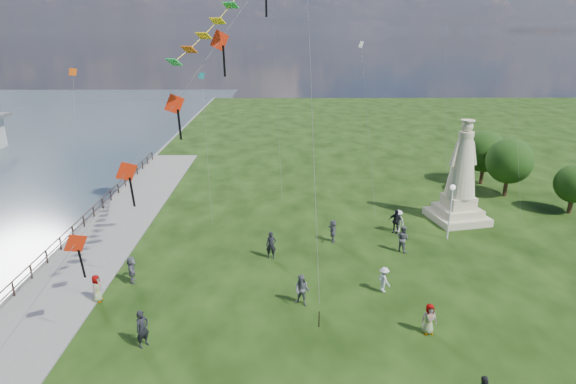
{
  "coord_description": "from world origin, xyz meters",
  "views": [
    {
      "loc": [
        -1.29,
        -17.76,
        14.14
      ],
      "look_at": [
        -1.0,
        8.0,
        5.5
      ],
      "focal_mm": 30.0,
      "sensor_mm": 36.0,
      "label": 1
    }
  ],
  "objects_px": {
    "person_0": "(142,329)",
    "person_11": "(333,231)",
    "person_4": "(429,319)",
    "person_7": "(403,239)",
    "statue": "(461,184)",
    "person_1": "(302,290)",
    "person_9": "(396,221)",
    "person_5": "(132,269)",
    "lamppost": "(451,200)",
    "person_6": "(271,245)",
    "person_8": "(398,221)",
    "person_2": "(384,280)",
    "person_10": "(97,288)"
  },
  "relations": [
    {
      "from": "person_0",
      "to": "person_4",
      "type": "bearing_deg",
      "value": -48.3
    },
    {
      "from": "person_0",
      "to": "person_11",
      "type": "height_order",
      "value": "person_0"
    },
    {
      "from": "person_1",
      "to": "person_10",
      "type": "relative_size",
      "value": 1.12
    },
    {
      "from": "statue",
      "to": "person_0",
      "type": "bearing_deg",
      "value": -154.29
    },
    {
      "from": "person_2",
      "to": "person_8",
      "type": "distance_m",
      "value": 9.1
    },
    {
      "from": "statue",
      "to": "person_0",
      "type": "xyz_separation_m",
      "value": [
        -20.27,
        -15.76,
        -2.06
      ]
    },
    {
      "from": "person_5",
      "to": "person_10",
      "type": "bearing_deg",
      "value": 134.99
    },
    {
      "from": "person_2",
      "to": "person_10",
      "type": "distance_m",
      "value": 15.95
    },
    {
      "from": "person_2",
      "to": "person_10",
      "type": "bearing_deg",
      "value": 66.56
    },
    {
      "from": "person_7",
      "to": "person_10",
      "type": "relative_size",
      "value": 1.16
    },
    {
      "from": "person_2",
      "to": "statue",
      "type": "bearing_deg",
      "value": -62.75
    },
    {
      "from": "person_5",
      "to": "person_0",
      "type": "bearing_deg",
      "value": -173.4
    },
    {
      "from": "lamppost",
      "to": "person_4",
      "type": "relative_size",
      "value": 2.55
    },
    {
      "from": "person_2",
      "to": "person_8",
      "type": "xyz_separation_m",
      "value": [
        2.79,
        8.66,
        0.09
      ]
    },
    {
      "from": "person_7",
      "to": "person_11",
      "type": "relative_size",
      "value": 1.12
    },
    {
      "from": "person_5",
      "to": "person_8",
      "type": "bearing_deg",
      "value": -81.23
    },
    {
      "from": "person_1",
      "to": "person_11",
      "type": "xyz_separation_m",
      "value": [
        2.5,
        8.25,
        -0.07
      ]
    },
    {
      "from": "person_5",
      "to": "person_10",
      "type": "distance_m",
      "value": 2.49
    },
    {
      "from": "statue",
      "to": "person_6",
      "type": "height_order",
      "value": "statue"
    },
    {
      "from": "lamppost",
      "to": "person_9",
      "type": "relative_size",
      "value": 2.25
    },
    {
      "from": "statue",
      "to": "person_5",
      "type": "distance_m",
      "value": 24.65
    },
    {
      "from": "person_11",
      "to": "person_1",
      "type": "bearing_deg",
      "value": -21.06
    },
    {
      "from": "person_1",
      "to": "person_4",
      "type": "height_order",
      "value": "person_1"
    },
    {
      "from": "person_0",
      "to": "person_8",
      "type": "relative_size",
      "value": 1.12
    },
    {
      "from": "person_2",
      "to": "person_4",
      "type": "distance_m",
      "value": 4.25
    },
    {
      "from": "lamppost",
      "to": "person_10",
      "type": "distance_m",
      "value": 23.53
    },
    {
      "from": "statue",
      "to": "person_4",
      "type": "bearing_deg",
      "value": -125.91
    },
    {
      "from": "person_2",
      "to": "person_6",
      "type": "relative_size",
      "value": 0.82
    },
    {
      "from": "person_5",
      "to": "person_8",
      "type": "relative_size",
      "value": 0.98
    },
    {
      "from": "person_4",
      "to": "person_5",
      "type": "height_order",
      "value": "person_5"
    },
    {
      "from": "person_1",
      "to": "person_4",
      "type": "bearing_deg",
      "value": 2.03
    },
    {
      "from": "statue",
      "to": "person_1",
      "type": "distance_m",
      "value": 17.72
    },
    {
      "from": "lamppost",
      "to": "person_9",
      "type": "bearing_deg",
      "value": 161.72
    },
    {
      "from": "statue",
      "to": "person_1",
      "type": "relative_size",
      "value": 4.49
    },
    {
      "from": "lamppost",
      "to": "person_9",
      "type": "xyz_separation_m",
      "value": [
        -3.49,
        1.15,
        -2.03
      ]
    },
    {
      "from": "person_0",
      "to": "person_11",
      "type": "bearing_deg",
      "value": -2.53
    },
    {
      "from": "person_4",
      "to": "person_6",
      "type": "height_order",
      "value": "person_6"
    },
    {
      "from": "person_1",
      "to": "person_8",
      "type": "height_order",
      "value": "person_1"
    },
    {
      "from": "person_1",
      "to": "person_0",
      "type": "bearing_deg",
      "value": -129.4
    },
    {
      "from": "person_0",
      "to": "person_6",
      "type": "bearing_deg",
      "value": 5.8
    },
    {
      "from": "person_5",
      "to": "lamppost",
      "type": "bearing_deg",
      "value": -88.03
    },
    {
      "from": "person_11",
      "to": "person_6",
      "type": "bearing_deg",
      "value": -63.18
    },
    {
      "from": "lamppost",
      "to": "person_1",
      "type": "height_order",
      "value": "lamppost"
    },
    {
      "from": "person_11",
      "to": "person_4",
      "type": "bearing_deg",
      "value": 14.13
    },
    {
      "from": "person_4",
      "to": "person_5",
      "type": "xyz_separation_m",
      "value": [
        -16.05,
        5.29,
        0.02
      ]
    },
    {
      "from": "lamppost",
      "to": "person_1",
      "type": "bearing_deg",
      "value": -141.33
    },
    {
      "from": "statue",
      "to": "person_5",
      "type": "relative_size",
      "value": 4.85
    },
    {
      "from": "person_1",
      "to": "person_9",
      "type": "xyz_separation_m",
      "value": [
        7.27,
        9.77,
        0.02
      ]
    },
    {
      "from": "person_4",
      "to": "person_7",
      "type": "distance_m",
      "value": 9.34
    },
    {
      "from": "statue",
      "to": "person_4",
      "type": "xyz_separation_m",
      "value": [
        -6.55,
        -14.88,
        -2.2
      ]
    }
  ]
}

